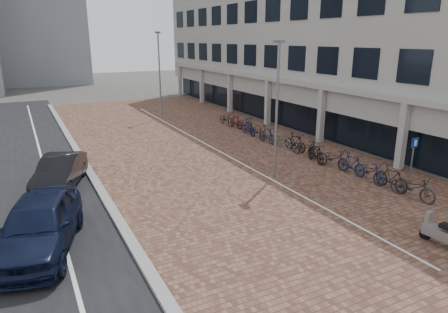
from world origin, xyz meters
TOP-DOWN VIEW (x-y plane):
  - ground at (0.00, 0.00)m, footprint 140.00×140.00m
  - plaza_brick at (2.00, 12.00)m, footprint 14.50×42.00m
  - curb at (-5.10, 12.00)m, footprint 0.35×42.00m
  - lane_line at (-7.00, 12.00)m, footprint 0.12×44.00m
  - parking_line at (2.20, 12.00)m, footprint 0.10×30.00m
  - office_building at (12.97, 16.00)m, footprint 8.40×40.00m
  - car_navy at (-7.65, 3.42)m, footprint 3.38×5.39m
  - car_dark at (-6.50, 9.04)m, footprint 2.86×4.43m
  - scooter_front at (3.50, -2.10)m, footprint 0.58×1.53m
  - parking_sign at (7.50, 2.31)m, footprint 0.44×0.10m
  - lamp_near at (2.51, 5.73)m, footprint 0.12×0.12m
  - lamp_far at (2.50, 22.04)m, footprint 0.12×0.12m
  - bike_row at (5.97, 9.05)m, footprint 1.26×18.11m

SIDE VIEW (x-z plane):
  - ground at x=0.00m, z-range 0.00..0.00m
  - plaza_brick at x=2.00m, z-range -0.01..0.03m
  - lane_line at x=-7.00m, z-range 0.02..0.02m
  - parking_line at x=2.20m, z-range 0.03..0.04m
  - curb at x=-5.10m, z-range 0.00..0.14m
  - scooter_front at x=3.50m, z-range 0.00..1.03m
  - bike_row at x=5.97m, z-range 0.00..1.05m
  - car_dark at x=-6.50m, z-range 0.00..1.38m
  - car_navy at x=-7.65m, z-range 0.00..1.71m
  - parking_sign at x=7.50m, z-range 0.33..2.43m
  - lamp_near at x=2.51m, z-range 0.00..6.15m
  - lamp_far at x=2.50m, z-range 0.00..6.71m
  - office_building at x=12.97m, z-range 0.94..15.94m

